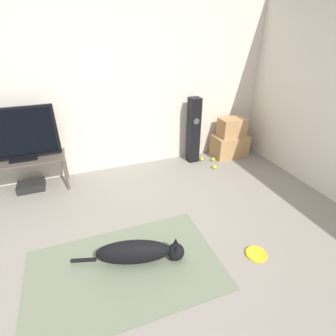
{
  "coord_description": "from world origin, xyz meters",
  "views": [
    {
      "loc": [
        -0.43,
        -1.72,
        2.01
      ],
      "look_at": [
        0.58,
        0.97,
        0.45
      ],
      "focal_mm": 28.0,
      "sensor_mm": 36.0,
      "label": 1
    }
  ],
  "objects_px": {
    "cardboard_box_upper": "(232,127)",
    "tv_stand": "(26,163)",
    "tennis_ball_near_speaker": "(213,159)",
    "frisbee": "(256,254)",
    "tennis_ball_by_boxes": "(214,167)",
    "game_console": "(31,186)",
    "tennis_ball_loose_on_carpet": "(202,159)",
    "floor_speaker": "(193,131)",
    "dog": "(139,252)",
    "tv": "(17,135)",
    "cardboard_box_lower": "(229,146)"
  },
  "relations": [
    {
      "from": "tennis_ball_near_speaker",
      "to": "game_console",
      "type": "bearing_deg",
      "value": 177.32
    },
    {
      "from": "dog",
      "to": "cardboard_box_upper",
      "type": "distance_m",
      "value": 2.75
    },
    {
      "from": "tennis_ball_by_boxes",
      "to": "tennis_ball_loose_on_carpet",
      "type": "bearing_deg",
      "value": 101.43
    },
    {
      "from": "tv",
      "to": "tennis_ball_near_speaker",
      "type": "relative_size",
      "value": 14.4
    },
    {
      "from": "cardboard_box_lower",
      "to": "tennis_ball_by_boxes",
      "type": "xyz_separation_m",
      "value": [
        -0.47,
        -0.35,
        -0.15
      ]
    },
    {
      "from": "tennis_ball_by_boxes",
      "to": "tennis_ball_loose_on_carpet",
      "type": "height_order",
      "value": "same"
    },
    {
      "from": "cardboard_box_upper",
      "to": "tennis_ball_near_speaker",
      "type": "height_order",
      "value": "cardboard_box_upper"
    },
    {
      "from": "floor_speaker",
      "to": "tv_stand",
      "type": "xyz_separation_m",
      "value": [
        -2.47,
        -0.04,
        -0.12
      ]
    },
    {
      "from": "frisbee",
      "to": "tennis_ball_by_boxes",
      "type": "distance_m",
      "value": 1.8
    },
    {
      "from": "tennis_ball_near_speaker",
      "to": "game_console",
      "type": "relative_size",
      "value": 0.19
    },
    {
      "from": "tennis_ball_loose_on_carpet",
      "to": "frisbee",
      "type": "bearing_deg",
      "value": -101.87
    },
    {
      "from": "tv",
      "to": "tennis_ball_loose_on_carpet",
      "type": "relative_size",
      "value": 14.4
    },
    {
      "from": "tv",
      "to": "tv_stand",
      "type": "bearing_deg",
      "value": -90.0
    },
    {
      "from": "tv_stand",
      "to": "tennis_ball_near_speaker",
      "type": "relative_size",
      "value": 15.16
    },
    {
      "from": "cardboard_box_upper",
      "to": "frisbee",
      "type": "bearing_deg",
      "value": -115.2
    },
    {
      "from": "frisbee",
      "to": "tv",
      "type": "xyz_separation_m",
      "value": [
        -2.18,
        2.09,
        0.8
      ]
    },
    {
      "from": "frisbee",
      "to": "tv",
      "type": "distance_m",
      "value": 3.13
    },
    {
      "from": "floor_speaker",
      "to": "frisbee",
      "type": "bearing_deg",
      "value": -97.79
    },
    {
      "from": "floor_speaker",
      "to": "cardboard_box_upper",
      "type": "bearing_deg",
      "value": -4.67
    },
    {
      "from": "dog",
      "to": "tv",
      "type": "distance_m",
      "value": 2.17
    },
    {
      "from": "tennis_ball_by_boxes",
      "to": "tennis_ball_loose_on_carpet",
      "type": "distance_m",
      "value": 0.33
    },
    {
      "from": "frisbee",
      "to": "tv_stand",
      "type": "relative_size",
      "value": 0.22
    },
    {
      "from": "tennis_ball_by_boxes",
      "to": "tv_stand",
      "type": "bearing_deg",
      "value": 172.32
    },
    {
      "from": "frisbee",
      "to": "dog",
      "type": "bearing_deg",
      "value": 163.53
    },
    {
      "from": "dog",
      "to": "tennis_ball_loose_on_carpet",
      "type": "distance_m",
      "value": 2.32
    },
    {
      "from": "frisbee",
      "to": "tennis_ball_near_speaker",
      "type": "relative_size",
      "value": 3.26
    },
    {
      "from": "dog",
      "to": "tennis_ball_loose_on_carpet",
      "type": "relative_size",
      "value": 15.79
    },
    {
      "from": "floor_speaker",
      "to": "tv",
      "type": "distance_m",
      "value": 2.49
    },
    {
      "from": "cardboard_box_upper",
      "to": "floor_speaker",
      "type": "height_order",
      "value": "floor_speaker"
    },
    {
      "from": "floor_speaker",
      "to": "tv_stand",
      "type": "relative_size",
      "value": 1.06
    },
    {
      "from": "tv_stand",
      "to": "tennis_ball_by_boxes",
      "type": "distance_m",
      "value": 2.73
    },
    {
      "from": "tennis_ball_by_boxes",
      "to": "tv",
      "type": "bearing_deg",
      "value": 172.27
    },
    {
      "from": "frisbee",
      "to": "tv",
      "type": "bearing_deg",
      "value": 136.11
    },
    {
      "from": "tv_stand",
      "to": "dog",
      "type": "bearing_deg",
      "value": -58.95
    },
    {
      "from": "floor_speaker",
      "to": "tv",
      "type": "bearing_deg",
      "value": -179.21
    },
    {
      "from": "tv_stand",
      "to": "game_console",
      "type": "relative_size",
      "value": 2.85
    },
    {
      "from": "floor_speaker",
      "to": "tennis_ball_by_boxes",
      "type": "height_order",
      "value": "floor_speaker"
    },
    {
      "from": "cardboard_box_upper",
      "to": "tennis_ball_near_speaker",
      "type": "relative_size",
      "value": 6.56
    },
    {
      "from": "dog",
      "to": "cardboard_box_lower",
      "type": "height_order",
      "value": "cardboard_box_lower"
    },
    {
      "from": "floor_speaker",
      "to": "tennis_ball_loose_on_carpet",
      "type": "xyz_separation_m",
      "value": [
        0.14,
        -0.07,
        -0.5
      ]
    },
    {
      "from": "tennis_ball_near_speaker",
      "to": "cardboard_box_upper",
      "type": "bearing_deg",
      "value": 15.53
    },
    {
      "from": "dog",
      "to": "frisbee",
      "type": "xyz_separation_m",
      "value": [
        1.12,
        -0.33,
        -0.11
      ]
    },
    {
      "from": "cardboard_box_upper",
      "to": "tennis_ball_by_boxes",
      "type": "relative_size",
      "value": 6.56
    },
    {
      "from": "cardboard_box_upper",
      "to": "tv_stand",
      "type": "distance_m",
      "value": 3.16
    },
    {
      "from": "tv_stand",
      "to": "game_console",
      "type": "height_order",
      "value": "tv_stand"
    },
    {
      "from": "tv_stand",
      "to": "tennis_ball_near_speaker",
      "type": "distance_m",
      "value": 2.81
    },
    {
      "from": "tv",
      "to": "tennis_ball_by_boxes",
      "type": "height_order",
      "value": "tv"
    },
    {
      "from": "cardboard_box_lower",
      "to": "floor_speaker",
      "type": "xyz_separation_m",
      "value": [
        -0.68,
        0.05,
        0.34
      ]
    },
    {
      "from": "tv",
      "to": "game_console",
      "type": "relative_size",
      "value": 2.71
    },
    {
      "from": "tennis_ball_by_boxes",
      "to": "tennis_ball_near_speaker",
      "type": "bearing_deg",
      "value": 65.33
    }
  ]
}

